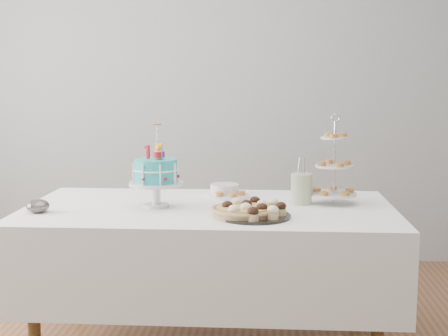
# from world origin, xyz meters

# --- Properties ---
(walls) EXTENTS (5.04, 4.04, 2.70)m
(walls) POSITION_xyz_m (0.00, 0.00, 1.35)
(walls) COLOR #939698
(walls) RESTS_ON floor
(table) EXTENTS (1.92, 1.02, 0.77)m
(table) POSITION_xyz_m (0.00, 0.30, 0.54)
(table) COLOR white
(table) RESTS_ON floor
(birthday_cake) EXTENTS (0.28, 0.28, 0.43)m
(birthday_cake) POSITION_xyz_m (-0.27, 0.27, 0.89)
(birthday_cake) COLOR silver
(birthday_cake) RESTS_ON table
(cupcake_tray) EXTENTS (0.36, 0.36, 0.08)m
(cupcake_tray) POSITION_xyz_m (0.24, 0.06, 0.81)
(cupcake_tray) COLOR black
(cupcake_tray) RESTS_ON table
(pie) EXTENTS (0.32, 0.32, 0.05)m
(pie) POSITION_xyz_m (0.19, 0.07, 0.80)
(pie) COLOR #A48759
(pie) RESTS_ON table
(tiered_stand) EXTENTS (0.25, 0.25, 0.48)m
(tiered_stand) POSITION_xyz_m (0.66, 0.42, 0.97)
(tiered_stand) COLOR silver
(tiered_stand) RESTS_ON table
(plate_stack) EXTENTS (0.16, 0.16, 0.06)m
(plate_stack) POSITION_xyz_m (0.06, 0.63, 0.80)
(plate_stack) COLOR silver
(plate_stack) RESTS_ON table
(pastry_plate) EXTENTS (0.23, 0.23, 0.04)m
(pastry_plate) POSITION_xyz_m (0.09, 0.57, 0.79)
(pastry_plate) COLOR silver
(pastry_plate) RESTS_ON table
(jam_bowl_a) EXTENTS (0.11, 0.11, 0.07)m
(jam_bowl_a) POSITION_xyz_m (-0.84, 0.10, 0.80)
(jam_bowl_a) COLOR silver
(jam_bowl_a) RESTS_ON table
(jam_bowl_b) EXTENTS (0.11, 0.11, 0.07)m
(jam_bowl_b) POSITION_xyz_m (-0.84, 0.10, 0.80)
(jam_bowl_b) COLOR silver
(jam_bowl_b) RESTS_ON table
(utensil_pitcher) EXTENTS (0.12, 0.11, 0.25)m
(utensil_pitcher) POSITION_xyz_m (0.48, 0.40, 0.86)
(utensil_pitcher) COLOR beige
(utensil_pitcher) RESTS_ON table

